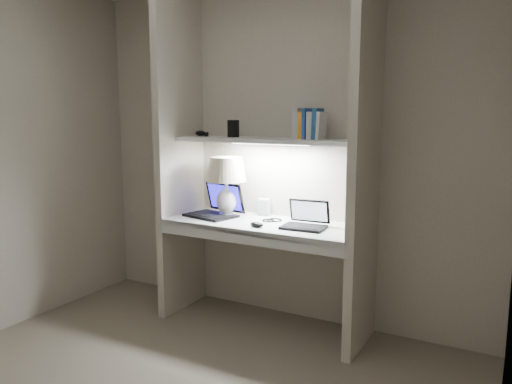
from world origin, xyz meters
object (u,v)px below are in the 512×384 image
Objects in this scene: laptop_netbook at (306,221)px; speaker at (264,207)px; laptop_main at (216,208)px; book_row at (309,125)px; table_lamp at (226,176)px.

laptop_netbook is 0.50m from speaker.
laptop_main is 1.41× the size of laptop_netbook.
book_row reaches higher than speaker.
laptop_netbook is 0.67m from book_row.
book_row reaches higher than laptop_netbook.
book_row is at bearing 5.36° from table_lamp.
book_row is at bearing -27.09° from speaker.
laptop_main is 2.01× the size of book_row.
laptop_main is at bearing -172.70° from book_row.
speaker is at bearing 166.22° from book_row.
laptop_main is at bearing 172.98° from laptop_netbook.
table_lamp is 0.26m from laptop_main.
laptop_netbook is at bearing 9.32° from laptop_main.
book_row is (0.72, 0.09, 0.64)m from laptop_main.
table_lamp is 0.75m from book_row.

